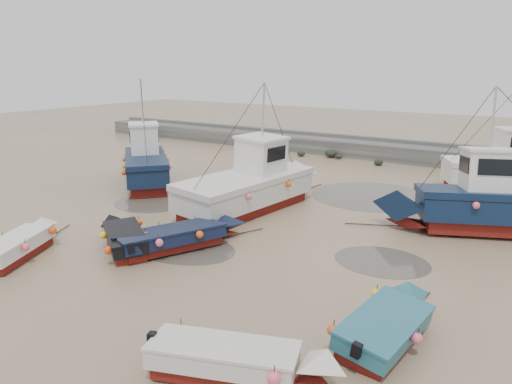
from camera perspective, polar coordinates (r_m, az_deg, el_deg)
ground at (r=19.66m, az=-3.47°, el=-6.83°), size 120.00×120.00×0.00m
seawall at (r=38.77m, az=16.42°, el=4.29°), size 60.00×4.92×1.50m
puddle_a at (r=20.39m, az=-8.76°, el=-6.17°), size 4.99×4.99×0.01m
puddle_b at (r=19.29m, az=14.19°, el=-7.70°), size 3.58×3.58×0.01m
puddle_c at (r=26.79m, az=-12.09°, el=-1.26°), size 3.89×3.89×0.01m
puddle_d at (r=28.40m, az=13.05°, el=-0.41°), size 6.69×6.69×0.01m
dinghy_0 at (r=21.09m, az=-25.26°, el=-5.17°), size 3.07×5.51×1.43m
dinghy_1 at (r=20.11m, az=-8.86°, el=-4.86°), size 3.72×6.37×1.43m
dinghy_2 at (r=14.07m, az=14.80°, el=-13.99°), size 2.08×5.52×1.43m
dinghy_3 at (r=12.14m, az=-2.05°, el=-18.51°), size 5.61×2.70×1.43m
dinghy_4 at (r=20.51m, az=-14.82°, el=-4.73°), size 4.92×3.71×1.43m
cabin_boat_0 at (r=30.93m, az=-12.51°, el=3.41°), size 7.90×7.39×6.22m
cabin_boat_1 at (r=24.92m, az=-0.28°, el=0.98°), size 3.73×11.11×6.22m
cabin_boat_2 at (r=23.77m, az=25.80°, el=-1.17°), size 10.53×6.12×6.22m
cabin_boat_3 at (r=31.58m, az=27.10°, el=2.42°), size 8.54×5.43×6.22m
person at (r=25.83m, az=2.51°, el=-1.54°), size 0.70×0.62×1.61m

